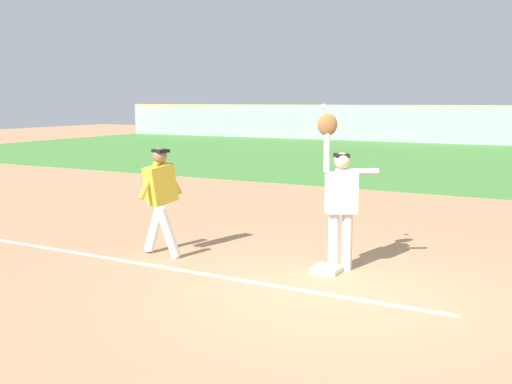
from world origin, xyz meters
The scene contains 8 objects.
ground_plane centered at (0.00, 0.00, 0.00)m, with size 81.67×81.67×0.00m, color tan.
outfield_grass centered at (0.00, 18.49, 0.01)m, with size 52.22×19.28×0.01m, color #478438.
chalk_foul_line centered at (-4.37, -0.04, 0.00)m, with size 12.00×0.10×0.01m, color white.
first_base centered at (-0.37, 0.86, 0.04)m, with size 0.38×0.38×0.08m, color white.
fielder centered at (-0.27, 1.04, 1.12)m, with size 0.82×0.57×2.28m.
runner centered at (-3.05, 0.50, 1.00)m, with size 0.76×0.83×1.72m.
baseball centered at (-0.59, 1.14, 2.37)m, with size 0.07×0.07×0.07m, color white.
parked_car_black centered at (-5.04, 30.72, 0.67)m, with size 4.58×2.49×1.25m.
Camera 1 is at (2.60, -6.97, 2.46)m, focal length 41.68 mm.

